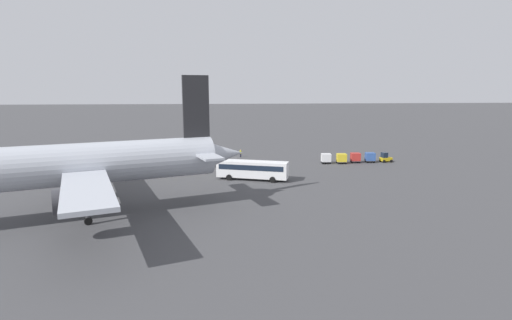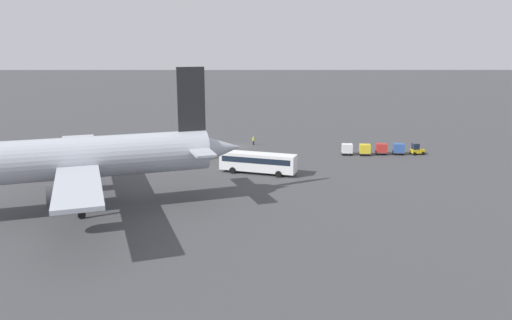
# 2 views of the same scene
# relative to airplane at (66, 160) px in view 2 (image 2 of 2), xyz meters

# --- Properties ---
(ground_plane) EXTENTS (600.00, 600.00, 0.00)m
(ground_plane) POSITION_rel_airplane_xyz_m (-19.82, -39.68, -6.46)
(ground_plane) COLOR #424244
(airplane) EXTENTS (43.13, 36.85, 17.18)m
(airplane) POSITION_rel_airplane_xyz_m (0.00, 0.00, 0.00)
(airplane) COLOR #B2B7C1
(airplane) RESTS_ON ground
(shuttle_bus_near) EXTENTS (10.99, 6.16, 3.31)m
(shuttle_bus_near) POSITION_rel_airplane_xyz_m (-9.38, -30.86, -4.49)
(shuttle_bus_near) COLOR gold
(shuttle_bus_near) RESTS_ON ground
(shuttle_bus_far) EXTENTS (12.37, 6.40, 3.21)m
(shuttle_bus_far) POSITION_rel_airplane_xyz_m (-23.06, -18.25, -4.54)
(shuttle_bus_far) COLOR white
(shuttle_bus_far) RESTS_ON ground
(baggage_tug) EXTENTS (2.59, 1.98, 2.10)m
(baggage_tug) POSITION_rel_airplane_xyz_m (-52.51, -31.92, -5.52)
(baggage_tug) COLOR gold
(baggage_tug) RESTS_ON ground
(worker_person) EXTENTS (0.38, 0.38, 1.74)m
(worker_person) POSITION_rel_airplane_xyz_m (-22.30, -40.89, -5.59)
(worker_person) COLOR #1E1E2D
(worker_person) RESTS_ON ground
(cargo_cart_blue) EXTENTS (2.13, 1.84, 2.06)m
(cargo_cart_blue) POSITION_rel_airplane_xyz_m (-49.14, -31.84, -5.27)
(cargo_cart_blue) COLOR #38383D
(cargo_cart_blue) RESTS_ON ground
(cargo_cart_red) EXTENTS (2.13, 1.84, 2.06)m
(cargo_cart_red) POSITION_rel_airplane_xyz_m (-45.94, -31.81, -5.27)
(cargo_cart_red) COLOR #38383D
(cargo_cart_red) RESTS_ON ground
(cargo_cart_yellow) EXTENTS (2.13, 1.84, 2.06)m
(cargo_cart_yellow) POSITION_rel_airplane_xyz_m (-42.75, -31.16, -5.27)
(cargo_cart_yellow) COLOR #38383D
(cargo_cart_yellow) RESTS_ON ground
(cargo_cart_white) EXTENTS (2.13, 1.84, 2.06)m
(cargo_cart_white) POSITION_rel_airplane_xyz_m (-39.55, -31.50, -5.27)
(cargo_cart_white) COLOR #38383D
(cargo_cart_white) RESTS_ON ground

